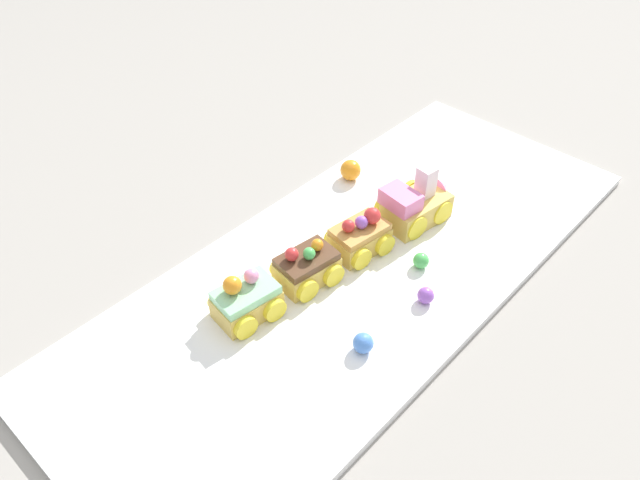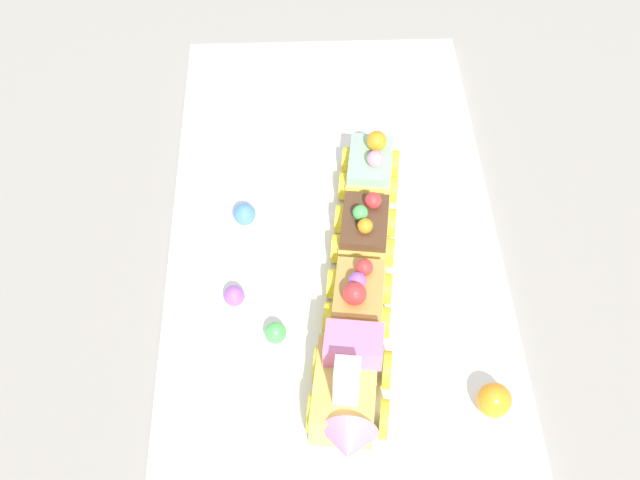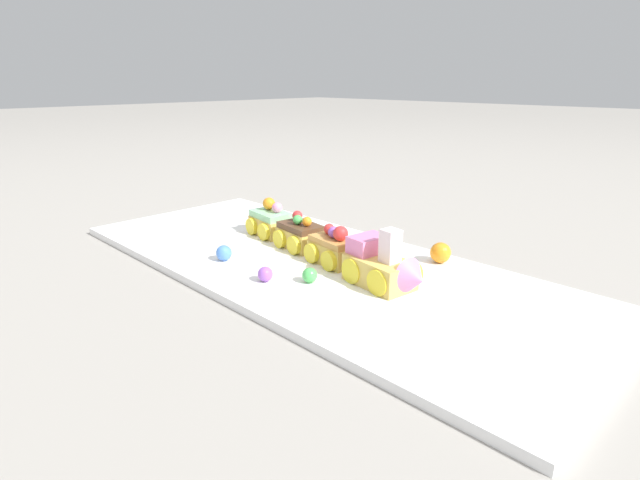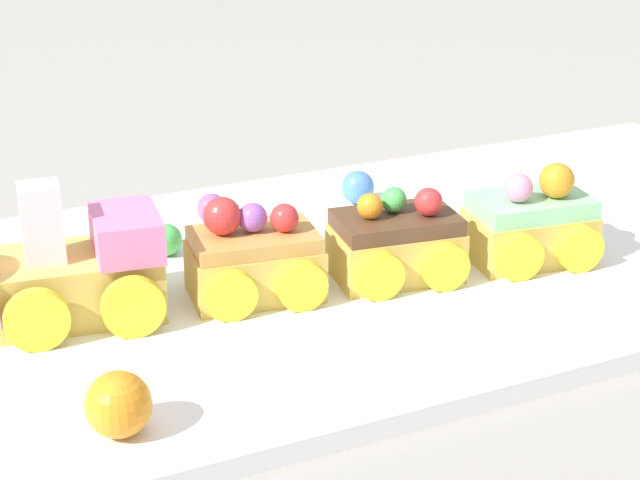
{
  "view_description": "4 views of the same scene",
  "coord_description": "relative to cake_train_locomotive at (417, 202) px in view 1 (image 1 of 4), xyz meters",
  "views": [
    {
      "loc": [
        -0.45,
        -0.35,
        0.57
      ],
      "look_at": [
        -0.04,
        0.03,
        0.06
      ],
      "focal_mm": 35.0,
      "sensor_mm": 36.0,
      "label": 1
    },
    {
      "loc": [
        0.54,
        -0.04,
        0.69
      ],
      "look_at": [
        -0.01,
        -0.02,
        0.08
      ],
      "focal_mm": 50.0,
      "sensor_mm": 36.0,
      "label": 2
    },
    {
      "loc": [
        0.5,
        -0.49,
        0.27
      ],
      "look_at": [
        0.0,
        0.01,
        0.04
      ],
      "focal_mm": 28.0,
      "sensor_mm": 36.0,
      "label": 3
    },
    {
      "loc": [
        0.23,
        0.54,
        0.28
      ],
      "look_at": [
        -0.03,
        -0.01,
        0.03
      ],
      "focal_mm": 60.0,
      "sensor_mm": 36.0,
      "label": 4
    }
  ],
  "objects": [
    {
      "name": "gumball_blue",
      "position": [
        -0.23,
        -0.1,
        -0.01
      ],
      "size": [
        0.02,
        0.02,
        0.02
      ],
      "primitive_type": "sphere",
      "color": "#4C84E0",
      "rests_on": "display_board"
    },
    {
      "name": "cake_car_chocolate",
      "position": [
        -0.19,
        0.03,
        -0.0
      ],
      "size": [
        0.08,
        0.07,
        0.06
      ],
      "rotation": [
        0.0,
        0.0,
        -0.13
      ],
      "color": "#E0BC56",
      "rests_on": "display_board"
    },
    {
      "name": "display_board",
      "position": [
        -0.13,
        -0.0,
        -0.03
      ],
      "size": [
        0.83,
        0.34,
        0.01
      ],
      "primitive_type": "cube",
      "color": "white",
      "rests_on": "ground_plane"
    },
    {
      "name": "gumball_orange",
      "position": [
        0.01,
        0.13,
        -0.01
      ],
      "size": [
        0.03,
        0.03,
        0.03
      ],
      "primitive_type": "sphere",
      "color": "orange",
      "rests_on": "display_board"
    },
    {
      "name": "gumball_purple",
      "position": [
        -0.12,
        -0.1,
        -0.01
      ],
      "size": [
        0.02,
        0.02,
        0.02
      ],
      "primitive_type": "sphere",
      "color": "#9956C6",
      "rests_on": "display_board"
    },
    {
      "name": "cake_car_caramel",
      "position": [
        -0.11,
        0.01,
        -0.0
      ],
      "size": [
        0.08,
        0.07,
        0.06
      ],
      "rotation": [
        0.0,
        0.0,
        -0.13
      ],
      "color": "#E0BC56",
      "rests_on": "display_board"
    },
    {
      "name": "gumball_green",
      "position": [
        -0.08,
        -0.06,
        -0.01
      ],
      "size": [
        0.02,
        0.02,
        0.02
      ],
      "primitive_type": "sphere",
      "color": "#4CBC56",
      "rests_on": "display_board"
    },
    {
      "name": "cake_car_mint",
      "position": [
        -0.28,
        0.04,
        -0.0
      ],
      "size": [
        0.08,
        0.07,
        0.06
      ],
      "rotation": [
        0.0,
        0.0,
        -0.13
      ],
      "color": "#E0BC56",
      "rests_on": "display_board"
    },
    {
      "name": "cake_train_locomotive",
      "position": [
        0.0,
        0.0,
        0.0
      ],
      "size": [
        0.12,
        0.08,
        0.08
      ],
      "rotation": [
        0.0,
        0.0,
        -0.13
      ],
      "color": "#E0BC56",
      "rests_on": "display_board"
    },
    {
      "name": "ground_plane",
      "position": [
        -0.13,
        -0.0,
        -0.04
      ],
      "size": [
        10.0,
        10.0,
        0.0
      ],
      "primitive_type": "plane",
      "color": "gray"
    }
  ]
}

